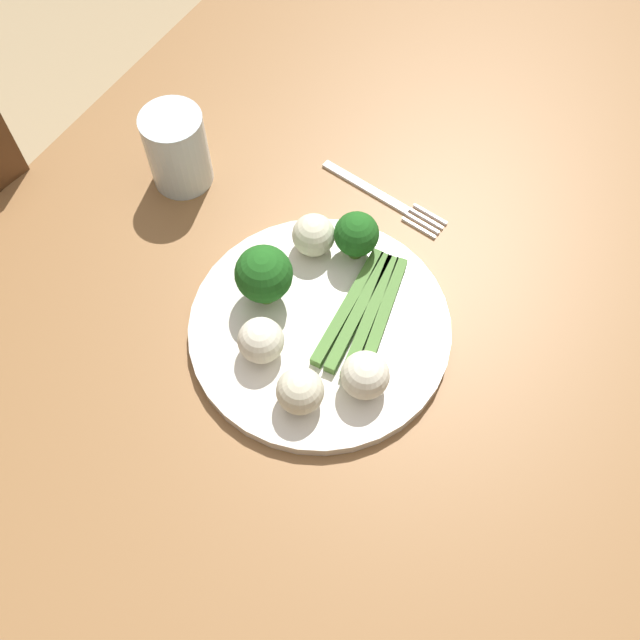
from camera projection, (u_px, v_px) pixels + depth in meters
The scene contains 12 objects.
ground_plane at pixel (320, 516), 1.45m from camera, with size 6.00×6.00×0.02m, color tan.
dining_table at pixel (320, 376), 0.86m from camera, with size 1.37×0.83×0.77m.
plate at pixel (320, 326), 0.75m from camera, with size 0.27×0.27×0.01m, color silver.
asparagus_bundle at pixel (365, 313), 0.75m from camera, with size 0.15×0.07×0.01m.
broccoli_back at pixel (356, 235), 0.76m from camera, with size 0.05×0.05×0.06m.
broccoli_front at pixel (265, 274), 0.73m from camera, with size 0.06×0.06×0.07m.
cauliflower_right at pixel (300, 391), 0.69m from camera, with size 0.05×0.05×0.05m, color beige.
cauliflower_back_right at pixel (261, 340), 0.71m from camera, with size 0.05×0.05×0.05m, color silver.
cauliflower_outer_edge at pixel (314, 235), 0.77m from camera, with size 0.05×0.05×0.05m, color beige.
cauliflower_left at pixel (365, 375), 0.69m from camera, with size 0.05×0.05×0.05m, color silver.
fork at pixel (383, 197), 0.84m from camera, with size 0.03×0.17×0.00m.
water_glass at pixel (177, 149), 0.82m from camera, with size 0.07×0.07×0.10m, color silver.
Camera 1 is at (0.31, 0.19, 1.44)m, focal length 40.67 mm.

